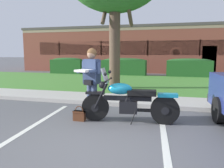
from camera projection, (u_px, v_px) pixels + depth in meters
ground_plane at (106, 143)px, 4.10m from camera, size 140.00×140.00×0.00m
curb_strip at (134, 105)px, 6.83m from camera, size 60.00×0.20×0.12m
concrete_walk at (138, 100)px, 7.64m from camera, size 60.00×1.50×0.08m
grass_lawn at (152, 83)px, 11.95m from camera, size 60.00×7.51×0.06m
stall_stripe_0 at (26, 130)px, 4.76m from camera, size 0.53×4.39×0.01m
stall_stripe_1 at (165, 144)px, 4.02m from camera, size 0.53×4.39×0.01m
motorcycle at (133, 102)px, 5.25m from camera, size 2.24×0.82×1.26m
rider_person at (91, 78)px, 5.49m from camera, size 0.54×0.64×1.70m
handbag at (79, 115)px, 5.41m from camera, size 0.28×0.13×0.36m
hedge_left at (67, 65)px, 17.44m from camera, size 2.47×0.90×1.24m
hedge_center_left at (124, 66)px, 16.28m from camera, size 3.13×0.90×1.24m
hedge_center_right at (189, 67)px, 15.13m from camera, size 2.88×0.90×1.24m
brick_building at (153, 50)px, 21.83m from camera, size 22.58×8.53×3.80m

